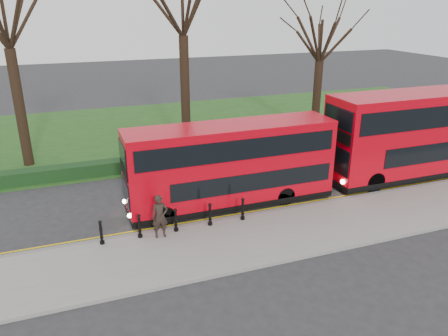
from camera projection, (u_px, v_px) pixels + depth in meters
name	position (u px, v px, depth m)	size (l,w,h in m)	color
ground	(203.00, 214.00, 20.51)	(120.00, 120.00, 0.00)	#28282B
pavement	(225.00, 244.00, 17.86)	(60.00, 4.00, 0.15)	gray
kerb	(210.00, 222.00, 19.61)	(60.00, 0.25, 0.16)	slate
grass_verge	(144.00, 131.00, 33.66)	(60.00, 18.00, 0.06)	#1E4717
hedge	(169.00, 160.00, 26.34)	(60.00, 0.90, 0.80)	black
yellow_line_outer	(208.00, 221.00, 19.90)	(60.00, 0.10, 0.01)	yellow
yellow_line_inner	(206.00, 219.00, 20.07)	(60.00, 0.10, 0.01)	yellow
tree_left	(2.00, 5.00, 23.44)	(8.08, 8.08, 12.62)	black
tree_right	(321.00, 36.00, 30.62)	(6.26, 6.26, 9.79)	black
bollard_row	(176.00, 220.00, 18.57)	(6.33, 0.15, 1.00)	black
bus_lead	(231.00, 165.00, 20.90)	(10.11, 2.32, 4.02)	red
bus_rear	(427.00, 134.00, 24.54)	(12.07, 2.77, 4.80)	red
pedestrian	(160.00, 217.00, 17.97)	(0.68, 0.45, 1.86)	black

